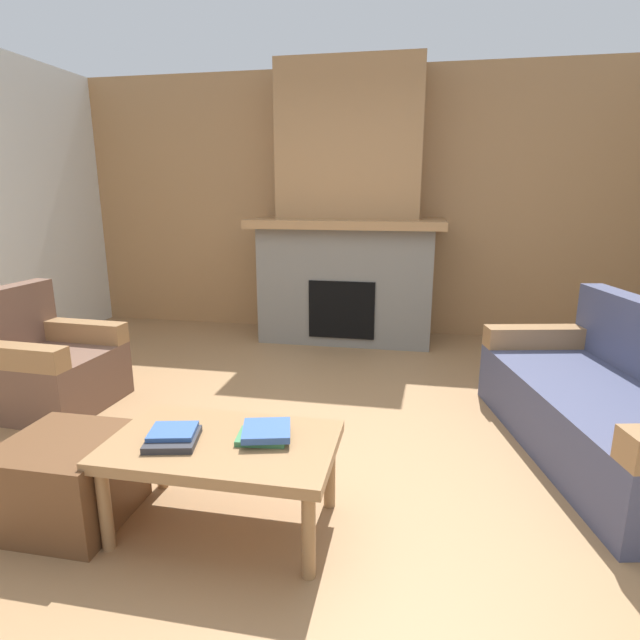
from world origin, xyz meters
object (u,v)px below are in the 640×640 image
(couch, at_px, (615,408))
(ottoman, at_px, (69,479))
(armchair, at_px, (46,367))
(fireplace, at_px, (348,225))
(coffee_table, at_px, (223,451))

(couch, relative_size, ottoman, 3.73)
(armchair, bearing_deg, ottoman, -48.26)
(ottoman, bearing_deg, couch, 22.89)
(armchair, xyz_separation_m, ottoman, (1.00, -1.12, -0.09))
(armchair, height_order, ottoman, armchair)
(fireplace, relative_size, armchair, 3.18)
(fireplace, bearing_deg, armchair, -130.41)
(fireplace, height_order, coffee_table, fireplace)
(couch, xyz_separation_m, armchair, (-3.69, -0.01, 0.01))
(coffee_table, distance_m, ottoman, 0.76)
(couch, xyz_separation_m, coffee_table, (-1.96, -1.06, 0.09))
(couch, height_order, coffee_table, couch)
(coffee_table, xyz_separation_m, ottoman, (-0.73, -0.08, -0.18))
(armchair, distance_m, coffee_table, 2.03)
(armchair, bearing_deg, coffee_table, -31.09)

